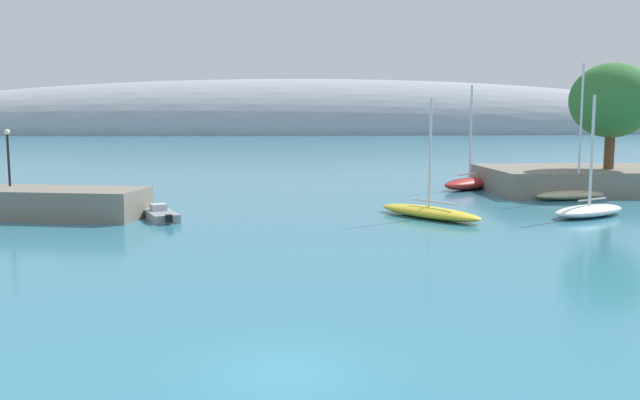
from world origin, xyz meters
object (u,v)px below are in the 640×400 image
sailboat_red_near_shore (469,183)px  sailboat_white_outer_mooring (589,210)px  tree_clump_shore (612,101)px  harbor_lamp_post (8,150)px  motorboat_grey_foreground (161,215)px  sailboat_yellow_mid_mooring (429,211)px  sailboat_sand_end_of_line (578,193)px

sailboat_red_near_shore → sailboat_white_outer_mooring: size_ratio=1.16×
tree_clump_shore → harbor_lamp_post: tree_clump_shore is taller
sailboat_white_outer_mooring → motorboat_grey_foreground: sailboat_white_outer_mooring is taller
tree_clump_shore → sailboat_red_near_shore: (-10.61, 3.65, -7.02)m
sailboat_yellow_mid_mooring → motorboat_grey_foreground: size_ratio=1.68×
sailboat_white_outer_mooring → motorboat_grey_foreground: bearing=-31.6°
sailboat_yellow_mid_mooring → harbor_lamp_post: 27.39m
motorboat_grey_foreground → harbor_lamp_post: harbor_lamp_post is taller
sailboat_sand_end_of_line → harbor_lamp_post: size_ratio=2.79×
tree_clump_shore → sailboat_red_near_shore: 13.23m
sailboat_yellow_mid_mooring → harbor_lamp_post: bearing=47.4°
tree_clump_shore → motorboat_grey_foreground: tree_clump_shore is taller
motorboat_grey_foreground → sailboat_sand_end_of_line: bearing=-95.9°
tree_clump_shore → harbor_lamp_post: size_ratio=2.34×
sailboat_red_near_shore → sailboat_sand_end_of_line: sailboat_sand_end_of_line is taller
sailboat_yellow_mid_mooring → sailboat_white_outer_mooring: bearing=-125.8°
tree_clump_shore → sailboat_yellow_mid_mooring: bearing=-144.8°
tree_clump_shore → sailboat_sand_end_of_line: (-4.27, -3.83, -7.12)m
sailboat_white_outer_mooring → sailboat_red_near_shore: bearing=-109.7°
sailboat_yellow_mid_mooring → harbor_lamp_post: (-26.90, 3.51, 3.75)m
sailboat_yellow_mid_mooring → sailboat_sand_end_of_line: sailboat_sand_end_of_line is taller
motorboat_grey_foreground → sailboat_red_near_shore: bearing=-77.9°
harbor_lamp_post → sailboat_sand_end_of_line: bearing=7.4°
motorboat_grey_foreground → harbor_lamp_post: size_ratio=1.25×
sailboat_red_near_shore → sailboat_yellow_mid_mooring: 17.83m
sailboat_red_near_shore → sailboat_white_outer_mooring: bearing=-119.2°
tree_clump_shore → sailboat_white_outer_mooring: bearing=-120.7°
sailboat_yellow_mid_mooring → motorboat_grey_foreground: (-16.78, 0.52, -0.12)m
sailboat_yellow_mid_mooring → sailboat_sand_end_of_line: bearing=-92.3°
sailboat_sand_end_of_line → motorboat_grey_foreground: 31.50m
sailboat_sand_end_of_line → harbor_lamp_post: (-40.52, -5.28, 3.68)m
motorboat_grey_foreground → harbor_lamp_post: (-10.12, 2.99, 3.87)m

